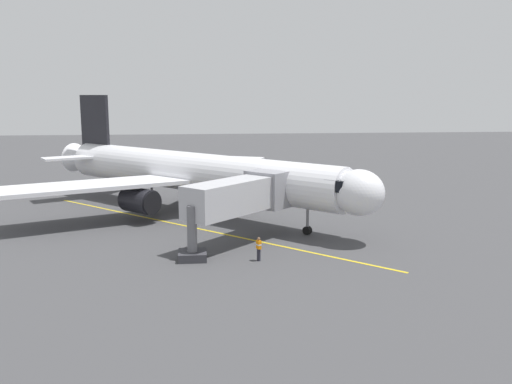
% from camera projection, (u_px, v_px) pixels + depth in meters
% --- Properties ---
extents(ground_plane, '(220.00, 220.00, 0.00)m').
position_uv_depth(ground_plane, '(186.00, 215.00, 52.90)').
color(ground_plane, '#424244').
extents(apron_lead_in_line, '(28.69, 28.22, 0.01)m').
position_uv_depth(apron_lead_in_line, '(192.00, 227.00, 48.04)').
color(apron_lead_in_line, yellow).
rests_on(apron_lead_in_line, ground).
extents(airplane, '(33.15, 33.01, 11.50)m').
position_uv_depth(airplane, '(190.00, 173.00, 53.38)').
color(airplane, white).
rests_on(airplane, ground).
extents(jet_bridge, '(9.43, 9.54, 5.40)m').
position_uv_depth(jet_bridge, '(243.00, 196.00, 42.37)').
color(jet_bridge, '#B7B7BC').
rests_on(jet_bridge, ground).
extents(ground_crew_marshaller, '(0.39, 0.47, 1.71)m').
position_uv_depth(ground_crew_marshaller, '(259.00, 249.00, 38.26)').
color(ground_crew_marshaller, '#23232D').
rests_on(ground_crew_marshaller, ground).
extents(baggage_cart_near_nose, '(2.39, 2.95, 1.27)m').
position_uv_depth(baggage_cart_near_nose, '(224.00, 176.00, 73.99)').
color(baggage_cart_near_nose, black).
rests_on(baggage_cart_near_nose, ground).
extents(tug_portside, '(2.71, 2.31, 1.50)m').
position_uv_depth(tug_portside, '(215.00, 182.00, 68.15)').
color(tug_portside, white).
rests_on(tug_portside, ground).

